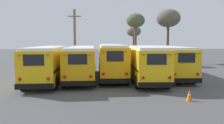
{
  "coord_description": "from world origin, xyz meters",
  "views": [
    {
      "loc": [
        -1.26,
        -20.47,
        3.55
      ],
      "look_at": [
        0.0,
        0.05,
        1.59
      ],
      "focal_mm": 35.0,
      "sensor_mm": 36.0,
      "label": 1
    }
  ],
  "objects_px": {
    "bare_tree_1": "(168,19)",
    "traffic_cone": "(189,95)",
    "school_bus_1": "(82,61)",
    "bare_tree_2": "(135,22)",
    "school_bus_3": "(144,62)",
    "school_bus_2": "(111,59)",
    "school_bus_0": "(48,62)",
    "utility_pole": "(75,37)",
    "school_bus_4": "(168,60)",
    "bare_tree_0": "(134,32)"
  },
  "relations": [
    {
      "from": "school_bus_3",
      "to": "traffic_cone",
      "type": "bearing_deg",
      "value": -79.81
    },
    {
      "from": "school_bus_3",
      "to": "bare_tree_1",
      "type": "relative_size",
      "value": 1.13
    },
    {
      "from": "school_bus_2",
      "to": "traffic_cone",
      "type": "xyz_separation_m",
      "value": [
        4.12,
        -8.88,
        -1.42
      ]
    },
    {
      "from": "bare_tree_0",
      "to": "traffic_cone",
      "type": "xyz_separation_m",
      "value": [
        -0.67,
        -25.13,
        -4.83
      ]
    },
    {
      "from": "traffic_cone",
      "to": "utility_pole",
      "type": "bearing_deg",
      "value": 114.96
    },
    {
      "from": "school_bus_0",
      "to": "traffic_cone",
      "type": "xyz_separation_m",
      "value": [
        9.84,
        -7.06,
        -1.34
      ]
    },
    {
      "from": "school_bus_1",
      "to": "bare_tree_2",
      "type": "xyz_separation_m",
      "value": [
        7.29,
        12.87,
        4.83
      ]
    },
    {
      "from": "bare_tree_0",
      "to": "bare_tree_1",
      "type": "xyz_separation_m",
      "value": [
        5.43,
        -1.85,
        2.05
      ]
    },
    {
      "from": "school_bus_1",
      "to": "utility_pole",
      "type": "relative_size",
      "value": 1.37
    },
    {
      "from": "school_bus_3",
      "to": "bare_tree_0",
      "type": "bearing_deg",
      "value": 83.93
    },
    {
      "from": "school_bus_3",
      "to": "bare_tree_0",
      "type": "xyz_separation_m",
      "value": [
        1.93,
        18.12,
        3.48
      ]
    },
    {
      "from": "school_bus_4",
      "to": "school_bus_2",
      "type": "bearing_deg",
      "value": -179.08
    },
    {
      "from": "school_bus_1",
      "to": "school_bus_3",
      "type": "relative_size",
      "value": 1.1
    },
    {
      "from": "bare_tree_1",
      "to": "school_bus_0",
      "type": "bearing_deg",
      "value": -134.48
    },
    {
      "from": "school_bus_1",
      "to": "bare_tree_2",
      "type": "distance_m",
      "value": 15.56
    },
    {
      "from": "school_bus_0",
      "to": "traffic_cone",
      "type": "bearing_deg",
      "value": -35.67
    },
    {
      "from": "school_bus_4",
      "to": "bare_tree_1",
      "type": "xyz_separation_m",
      "value": [
        4.5,
        14.31,
        5.57
      ]
    },
    {
      "from": "school_bus_0",
      "to": "school_bus_1",
      "type": "xyz_separation_m",
      "value": [
        2.86,
        1.29,
        -0.01
      ]
    },
    {
      "from": "school_bus_2",
      "to": "utility_pole",
      "type": "bearing_deg",
      "value": 115.03
    },
    {
      "from": "school_bus_1",
      "to": "bare_tree_0",
      "type": "relative_size",
      "value": 1.76
    },
    {
      "from": "school_bus_0",
      "to": "traffic_cone",
      "type": "height_order",
      "value": "school_bus_0"
    },
    {
      "from": "school_bus_4",
      "to": "bare_tree_2",
      "type": "distance_m",
      "value": 13.23
    },
    {
      "from": "school_bus_0",
      "to": "bare_tree_1",
      "type": "bearing_deg",
      "value": 45.52
    },
    {
      "from": "utility_pole",
      "to": "school_bus_4",
      "type": "bearing_deg",
      "value": -43.46
    },
    {
      "from": "school_bus_4",
      "to": "bare_tree_1",
      "type": "bearing_deg",
      "value": 72.55
    },
    {
      "from": "bare_tree_2",
      "to": "traffic_cone",
      "type": "distance_m",
      "value": 22.1
    },
    {
      "from": "school_bus_1",
      "to": "utility_pole",
      "type": "bearing_deg",
      "value": 99.57
    },
    {
      "from": "school_bus_1",
      "to": "bare_tree_1",
      "type": "bearing_deg",
      "value": 48.79
    },
    {
      "from": "school_bus_4",
      "to": "bare_tree_2",
      "type": "bearing_deg",
      "value": 96.01
    },
    {
      "from": "school_bus_4",
      "to": "bare_tree_0",
      "type": "bearing_deg",
      "value": 93.3
    },
    {
      "from": "school_bus_1",
      "to": "bare_tree_2",
      "type": "relative_size",
      "value": 1.4
    },
    {
      "from": "bare_tree_1",
      "to": "traffic_cone",
      "type": "height_order",
      "value": "bare_tree_1"
    },
    {
      "from": "school_bus_2",
      "to": "bare_tree_2",
      "type": "xyz_separation_m",
      "value": [
        4.43,
        12.34,
        4.74
      ]
    },
    {
      "from": "school_bus_3",
      "to": "school_bus_4",
      "type": "height_order",
      "value": "school_bus_3"
    },
    {
      "from": "bare_tree_1",
      "to": "traffic_cone",
      "type": "relative_size",
      "value": 12.75
    },
    {
      "from": "school_bus_0",
      "to": "school_bus_2",
      "type": "xyz_separation_m",
      "value": [
        5.72,
        1.82,
        0.08
      ]
    },
    {
      "from": "bare_tree_0",
      "to": "bare_tree_2",
      "type": "bearing_deg",
      "value": -95.23
    },
    {
      "from": "school_bus_0",
      "to": "bare_tree_0",
      "type": "relative_size",
      "value": 1.62
    },
    {
      "from": "school_bus_3",
      "to": "utility_pole",
      "type": "distance_m",
      "value": 14.13
    },
    {
      "from": "school_bus_3",
      "to": "utility_pole",
      "type": "xyz_separation_m",
      "value": [
        -7.47,
        11.75,
        2.4
      ]
    },
    {
      "from": "school_bus_3",
      "to": "bare_tree_1",
      "type": "distance_m",
      "value": 18.69
    },
    {
      "from": "utility_pole",
      "to": "school_bus_0",
      "type": "bearing_deg",
      "value": -95.38
    },
    {
      "from": "school_bus_2",
      "to": "traffic_cone",
      "type": "height_order",
      "value": "school_bus_2"
    },
    {
      "from": "school_bus_1",
      "to": "school_bus_2",
      "type": "relative_size",
      "value": 1.07
    },
    {
      "from": "bare_tree_1",
      "to": "traffic_cone",
      "type": "distance_m",
      "value": 25.03
    },
    {
      "from": "bare_tree_1",
      "to": "bare_tree_0",
      "type": "bearing_deg",
      "value": 161.2
    },
    {
      "from": "school_bus_4",
      "to": "utility_pole",
      "type": "relative_size",
      "value": 1.3
    },
    {
      "from": "bare_tree_2",
      "to": "traffic_cone",
      "type": "bearing_deg",
      "value": -90.83
    },
    {
      "from": "bare_tree_0",
      "to": "school_bus_3",
      "type": "bearing_deg",
      "value": -96.07
    },
    {
      "from": "utility_pole",
      "to": "traffic_cone",
      "type": "xyz_separation_m",
      "value": [
        8.74,
        -18.77,
        -3.75
      ]
    }
  ]
}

